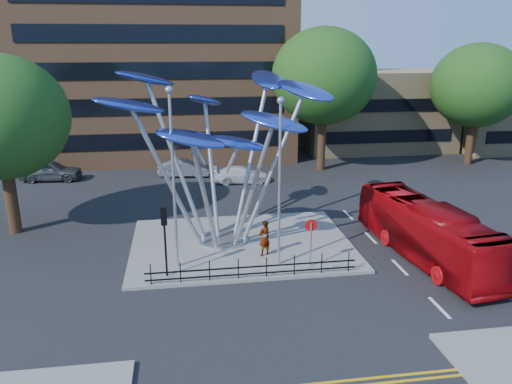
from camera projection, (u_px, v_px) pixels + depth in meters
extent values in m
plane|color=black|center=(280.00, 296.00, 22.14)|extent=(120.00, 120.00, 0.00)
cube|color=slate|center=(241.00, 244.00, 27.66)|extent=(12.00, 9.00, 0.15)
cube|color=gold|center=(316.00, 384.00, 16.46)|extent=(40.00, 0.12, 0.01)
cube|color=tan|center=(376.00, 110.00, 51.67)|extent=(15.00, 8.00, 8.00)
cube|color=tan|center=(511.00, 115.00, 51.92)|extent=(12.00, 8.00, 7.00)
cylinder|color=black|center=(322.00, 137.00, 43.28)|extent=(0.70, 0.70, 5.72)
ellipsoid|color=#1A4012|center=(324.00, 76.00, 41.78)|extent=(8.80, 8.80, 8.10)
cylinder|color=black|center=(10.00, 193.00, 28.91)|extent=(0.70, 0.70, 4.84)
cylinder|color=black|center=(470.00, 137.00, 45.38)|extent=(0.70, 0.70, 5.06)
ellipsoid|color=#1A4012|center=(477.00, 85.00, 44.04)|extent=(8.00, 8.00, 7.36)
cylinder|color=#9EA0A5|center=(223.00, 239.00, 27.95)|extent=(2.80, 2.80, 0.12)
cylinder|color=#9EA0A5|center=(199.00, 177.00, 26.10)|extent=(0.24, 0.24, 7.80)
ellipsoid|color=blue|center=(130.00, 105.00, 23.57)|extent=(3.92, 2.95, 1.39)
cylinder|color=#9EA0A5|center=(216.00, 191.00, 26.04)|extent=(0.24, 0.24, 6.40)
ellipsoid|color=blue|center=(191.00, 139.00, 22.86)|extent=(3.47, 1.78, 1.31)
cylinder|color=#9EA0A5|center=(234.00, 184.00, 26.28)|extent=(0.24, 0.24, 7.00)
ellipsoid|color=blue|center=(274.00, 121.00, 24.01)|extent=(3.81, 3.11, 1.36)
cylinder|color=#9EA0A5|center=(243.00, 169.00, 26.95)|extent=(0.24, 0.24, 8.20)
ellipsoid|color=blue|center=(305.00, 90.00, 26.63)|extent=(3.52, 4.06, 1.44)
cylinder|color=#9EA0A5|center=(234.00, 162.00, 27.69)|extent=(0.24, 0.24, 8.60)
ellipsoid|color=blue|center=(268.00, 79.00, 28.65)|extent=(2.21, 3.79, 1.39)
cylinder|color=#9EA0A5|center=(216.00, 172.00, 27.81)|extent=(0.24, 0.24, 7.40)
ellipsoid|color=blue|center=(205.00, 100.00, 29.15)|extent=(3.02, 3.71, 1.34)
cylinder|color=#9EA0A5|center=(202.00, 163.00, 26.93)|extent=(0.24, 0.24, 8.80)
ellipsoid|color=blue|center=(146.00, 79.00, 26.58)|extent=(3.88, 3.60, 1.42)
ellipsoid|color=blue|center=(186.00, 135.00, 26.16)|extent=(3.40, 1.96, 1.13)
ellipsoid|color=blue|center=(238.00, 143.00, 26.10)|extent=(3.39, 2.16, 1.11)
cylinder|color=#9EA0A5|center=(174.00, 184.00, 23.54)|extent=(0.14, 0.14, 8.50)
sphere|color=#9EA0A5|center=(169.00, 90.00, 22.28)|extent=(0.36, 0.36, 0.36)
cylinder|color=#9EA0A5|center=(279.00, 187.00, 23.85)|extent=(0.14, 0.14, 8.00)
sphere|color=#9EA0A5|center=(281.00, 101.00, 22.66)|extent=(0.36, 0.36, 0.36)
cylinder|color=black|center=(165.00, 245.00, 23.29)|extent=(0.10, 0.10, 3.20)
cube|color=black|center=(164.00, 216.00, 22.88)|extent=(0.28, 0.18, 0.85)
sphere|color=#FF0C0C|center=(163.00, 211.00, 22.80)|extent=(0.18, 0.18, 0.18)
cylinder|color=#9EA0A5|center=(311.00, 245.00, 24.42)|extent=(0.08, 0.08, 2.30)
cylinder|color=red|center=(311.00, 225.00, 24.16)|extent=(0.60, 0.04, 0.60)
cube|color=white|center=(311.00, 225.00, 24.18)|extent=(0.42, 0.03, 0.10)
cylinder|color=black|center=(151.00, 274.00, 22.75)|extent=(0.05, 0.05, 1.00)
cylinder|color=black|center=(180.00, 273.00, 22.94)|extent=(0.05, 0.05, 1.00)
cylinder|color=black|center=(210.00, 271.00, 23.13)|extent=(0.05, 0.05, 1.00)
cylinder|color=black|center=(238.00, 269.00, 23.32)|extent=(0.05, 0.05, 1.00)
cylinder|color=black|center=(267.00, 267.00, 23.52)|extent=(0.05, 0.05, 1.00)
cylinder|color=black|center=(294.00, 265.00, 23.71)|extent=(0.05, 0.05, 1.00)
cylinder|color=black|center=(322.00, 263.00, 23.90)|extent=(0.05, 0.05, 1.00)
cylinder|color=black|center=(349.00, 262.00, 24.09)|extent=(0.05, 0.05, 1.00)
cube|color=black|center=(252.00, 267.00, 23.40)|extent=(10.00, 0.06, 0.06)
cube|color=black|center=(253.00, 274.00, 23.51)|extent=(10.00, 0.06, 0.06)
imported|color=#9A070C|center=(427.00, 231.00, 25.65)|extent=(3.63, 10.81, 2.95)
imported|color=gray|center=(264.00, 238.00, 25.77)|extent=(0.83, 0.73, 1.91)
imported|color=#42464A|center=(51.00, 171.00, 40.37)|extent=(4.94, 2.26, 1.64)
imported|color=#929498|center=(184.00, 168.00, 41.63)|extent=(4.42, 2.06, 1.40)
imported|color=silver|center=(241.00, 175.00, 39.85)|extent=(4.50, 1.95, 1.29)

